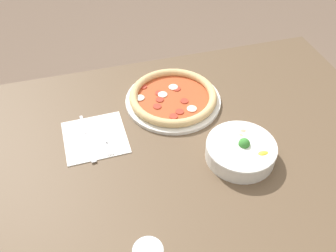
{
  "coord_description": "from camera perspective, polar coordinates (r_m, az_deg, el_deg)",
  "views": [
    {
      "loc": [
        0.27,
        0.7,
        1.56
      ],
      "look_at": [
        0.05,
        -0.07,
        0.78
      ],
      "focal_mm": 40.0,
      "sensor_mm": 36.0,
      "label": 1
    }
  ],
  "objects": [
    {
      "name": "fork",
      "position": [
        1.13,
        -9.74,
        -1.23
      ],
      "size": [
        0.02,
        0.17,
        0.0
      ],
      "rotation": [
        0.0,
        0.0,
        1.64
      ],
      "color": "silver",
      "rests_on": "napkin"
    },
    {
      "name": "bowl",
      "position": [
        1.06,
        11.06,
        -3.59
      ],
      "size": [
        0.2,
        0.2,
        0.07
      ],
      "color": "white",
      "rests_on": "dining_table"
    },
    {
      "name": "napkin",
      "position": [
        1.13,
        -11.05,
        -1.69
      ],
      "size": [
        0.19,
        0.19,
        0.0
      ],
      "color": "white",
      "rests_on": "dining_table"
    },
    {
      "name": "dining_table",
      "position": [
        1.18,
        3.4,
        -6.18
      ],
      "size": [
        1.25,
        0.89,
        0.76
      ],
      "color": "brown",
      "rests_on": "ground_plane"
    },
    {
      "name": "knife",
      "position": [
        1.14,
        -12.29,
        -1.49
      ],
      "size": [
        0.03,
        0.2,
        0.01
      ],
      "rotation": [
        0.0,
        0.0,
        1.64
      ],
      "color": "silver",
      "rests_on": "napkin"
    },
    {
      "name": "pizza",
      "position": [
        1.22,
        0.69,
        4.33
      ],
      "size": [
        0.31,
        0.31,
        0.04
      ],
      "color": "white",
      "rests_on": "dining_table"
    }
  ]
}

